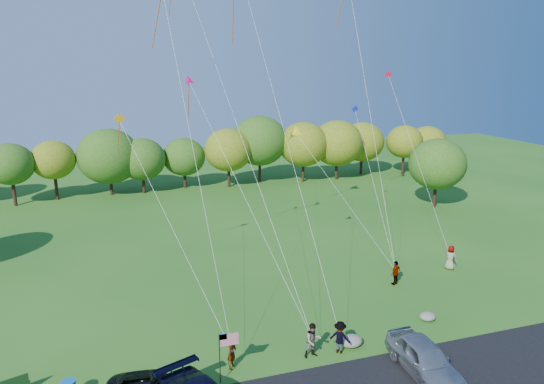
{
  "coord_description": "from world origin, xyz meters",
  "views": [
    {
      "loc": [
        -7.95,
        -20.79,
        14.8
      ],
      "look_at": [
        0.53,
        6.0,
        7.49
      ],
      "focal_mm": 32.0,
      "sensor_mm": 36.0,
      "label": 1
    }
  ],
  "objects_px": {
    "minivan_silver": "(425,358)",
    "flyer_e": "(450,258)",
    "flyer_b": "(313,340)",
    "flyer_c": "(340,337)",
    "flyer_d": "(396,273)",
    "flyer_a": "(232,353)"
  },
  "relations": [
    {
      "from": "flyer_d",
      "to": "flyer_e",
      "type": "distance_m",
      "value": 5.41
    },
    {
      "from": "flyer_d",
      "to": "flyer_e",
      "type": "relative_size",
      "value": 0.94
    },
    {
      "from": "flyer_a",
      "to": "flyer_d",
      "type": "relative_size",
      "value": 1.0
    },
    {
      "from": "minivan_silver",
      "to": "flyer_e",
      "type": "xyz_separation_m",
      "value": [
        9.47,
        10.5,
        0.03
      ]
    },
    {
      "from": "minivan_silver",
      "to": "flyer_e",
      "type": "bearing_deg",
      "value": 48.82
    },
    {
      "from": "flyer_c",
      "to": "flyer_e",
      "type": "height_order",
      "value": "flyer_e"
    },
    {
      "from": "minivan_silver",
      "to": "flyer_a",
      "type": "height_order",
      "value": "flyer_a"
    },
    {
      "from": "flyer_e",
      "to": "flyer_c",
      "type": "bearing_deg",
      "value": 86.09
    },
    {
      "from": "minivan_silver",
      "to": "flyer_c",
      "type": "relative_size",
      "value": 2.77
    },
    {
      "from": "flyer_a",
      "to": "flyer_c",
      "type": "distance_m",
      "value": 5.79
    },
    {
      "from": "flyer_b",
      "to": "flyer_c",
      "type": "bearing_deg",
      "value": -5.88
    },
    {
      "from": "flyer_c",
      "to": "flyer_a",
      "type": "bearing_deg",
      "value": 37.18
    },
    {
      "from": "minivan_silver",
      "to": "flyer_e",
      "type": "height_order",
      "value": "flyer_e"
    },
    {
      "from": "flyer_b",
      "to": "flyer_e",
      "type": "xyz_separation_m",
      "value": [
        14.11,
        7.42,
        -0.02
      ]
    },
    {
      "from": "flyer_b",
      "to": "flyer_c",
      "type": "relative_size",
      "value": 1.07
    },
    {
      "from": "flyer_c",
      "to": "flyer_e",
      "type": "xyz_separation_m",
      "value": [
        12.6,
        7.48,
        0.04
      ]
    },
    {
      "from": "flyer_b",
      "to": "flyer_a",
      "type": "bearing_deg",
      "value": 171.99
    },
    {
      "from": "flyer_b",
      "to": "flyer_e",
      "type": "distance_m",
      "value": 15.94
    },
    {
      "from": "flyer_e",
      "to": "minivan_silver",
      "type": "bearing_deg",
      "value": 103.36
    },
    {
      "from": "flyer_b",
      "to": "flyer_e",
      "type": "bearing_deg",
      "value": 23.94
    },
    {
      "from": "minivan_silver",
      "to": "flyer_c",
      "type": "bearing_deg",
      "value": 136.83
    },
    {
      "from": "minivan_silver",
      "to": "flyer_b",
      "type": "xyz_separation_m",
      "value": [
        -4.64,
        3.08,
        0.05
      ]
    }
  ]
}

